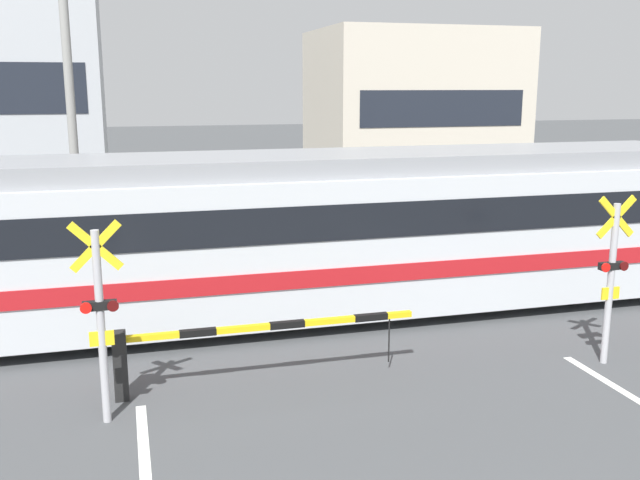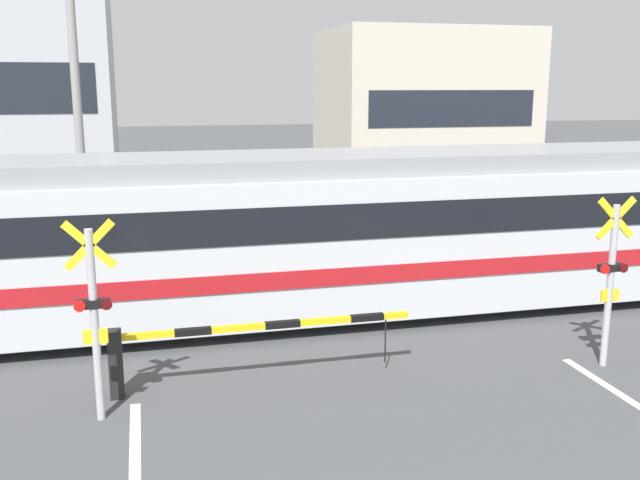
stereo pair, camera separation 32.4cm
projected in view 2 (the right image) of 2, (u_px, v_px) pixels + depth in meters
rail_track_near at (325, 324)px, 13.51m from camera, size 50.00×0.10×0.08m
rail_track_far at (308, 303)px, 14.87m from camera, size 50.00×0.10×0.08m
commuter_train at (345, 229)px, 13.97m from camera, size 15.30×2.79×3.21m
crossing_barrier_near at (207, 342)px, 10.60m from camera, size 4.59×0.20×1.04m
crossing_barrier_far at (381, 240)px, 17.54m from camera, size 4.59×0.20×1.04m
crossing_signal_left at (94, 312)px, 9.45m from camera, size 0.68×0.15×2.79m
crossing_signal_right at (611, 275)px, 11.32m from camera, size 0.68×0.15×2.79m
pedestrian at (305, 220)px, 18.75m from camera, size 0.38×0.23×1.74m
building_left_of_street at (35, 99)px, 25.26m from camera, size 5.42×5.88×7.98m
building_right_of_street at (422, 115)px, 28.91m from camera, size 7.72×5.88×6.63m
utility_pole_streetside at (79, 128)px, 17.65m from camera, size 0.22×0.22×6.89m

